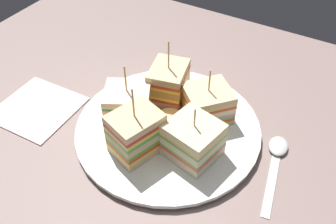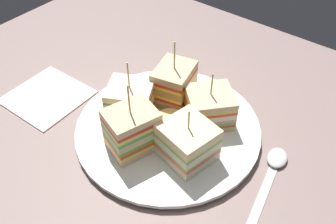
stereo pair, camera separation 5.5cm
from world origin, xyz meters
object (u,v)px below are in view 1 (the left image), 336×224
at_px(sandwich_wedge_0, 168,84).
at_px(spoon, 277,154).
at_px(sandwich_wedge_4, 207,103).
at_px(chip_pile, 175,123).
at_px(sandwich_wedge_3, 193,140).
at_px(sandwich_wedge_2, 136,133).
at_px(sandwich_wedge_1, 128,104).
at_px(plate, 168,128).
at_px(napkin, 37,108).

relative_size(sandwich_wedge_0, spoon, 0.77).
distance_m(sandwich_wedge_4, spoon, 0.13).
bearing_deg(chip_pile, sandwich_wedge_4, 57.32).
bearing_deg(sandwich_wedge_0, spoon, 71.06).
bearing_deg(sandwich_wedge_3, sandwich_wedge_2, 36.83).
bearing_deg(sandwich_wedge_1, sandwich_wedge_2, -73.86).
distance_m(plate, sandwich_wedge_3, 0.07).
distance_m(chip_pile, spoon, 0.16).
relative_size(sandwich_wedge_3, chip_pile, 1.20).
bearing_deg(spoon, sandwich_wedge_4, 73.49).
height_order(plate, spoon, plate).
distance_m(sandwich_wedge_0, sandwich_wedge_1, 0.08).
bearing_deg(chip_pile, sandwich_wedge_2, -111.23).
bearing_deg(sandwich_wedge_4, plate, 3.19).
bearing_deg(napkin, sandwich_wedge_4, 24.21).
distance_m(sandwich_wedge_3, chip_pile, 0.06).
distance_m(sandwich_wedge_1, spoon, 0.24).
bearing_deg(sandwich_wedge_1, napkin, 171.08).
bearing_deg(sandwich_wedge_1, sandwich_wedge_3, -35.86).
distance_m(sandwich_wedge_0, spoon, 0.20).
bearing_deg(sandwich_wedge_1, sandwich_wedge_4, 3.31).
distance_m(sandwich_wedge_0, sandwich_wedge_2, 0.12).
relative_size(sandwich_wedge_4, chip_pile, 1.28).
xyz_separation_m(plate, napkin, (-0.22, -0.07, -0.00)).
bearing_deg(napkin, sandwich_wedge_0, 33.48).
height_order(sandwich_wedge_2, napkin, sandwich_wedge_2).
height_order(sandwich_wedge_2, sandwich_wedge_4, sandwich_wedge_2).
xyz_separation_m(chip_pile, napkin, (-0.23, -0.07, -0.02)).
height_order(sandwich_wedge_4, napkin, sandwich_wedge_4).
xyz_separation_m(plate, chip_pile, (0.01, 0.00, 0.01)).
bearing_deg(spoon, sandwich_wedge_2, 108.83).
distance_m(sandwich_wedge_1, napkin, 0.17).
xyz_separation_m(sandwich_wedge_3, napkin, (-0.28, -0.04, -0.04)).
height_order(sandwich_wedge_0, sandwich_wedge_4, sandwich_wedge_0).
xyz_separation_m(sandwich_wedge_1, sandwich_wedge_2, (0.05, -0.05, 0.01)).
bearing_deg(spoon, sandwich_wedge_3, 111.75).
bearing_deg(sandwich_wedge_2, plate, 5.42).
relative_size(chip_pile, napkin, 0.58).
xyz_separation_m(plate, sandwich_wedge_4, (0.04, 0.05, 0.03)).
bearing_deg(sandwich_wedge_0, sandwich_wedge_2, -5.25).
bearing_deg(sandwich_wedge_4, sandwich_wedge_2, 16.09).
relative_size(sandwich_wedge_0, sandwich_wedge_2, 0.97).
distance_m(plate, spoon, 0.17).
relative_size(sandwich_wedge_1, sandwich_wedge_4, 1.07).
bearing_deg(sandwich_wedge_0, sandwich_wedge_3, 32.69).
bearing_deg(chip_pile, sandwich_wedge_1, -167.80).
xyz_separation_m(plate, sandwich_wedge_1, (-0.06, -0.01, 0.03)).
xyz_separation_m(sandwich_wedge_4, napkin, (-0.26, -0.12, -0.04)).
xyz_separation_m(spoon, napkin, (-0.38, -0.10, -0.00)).
bearing_deg(napkin, sandwich_wedge_1, 18.94).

